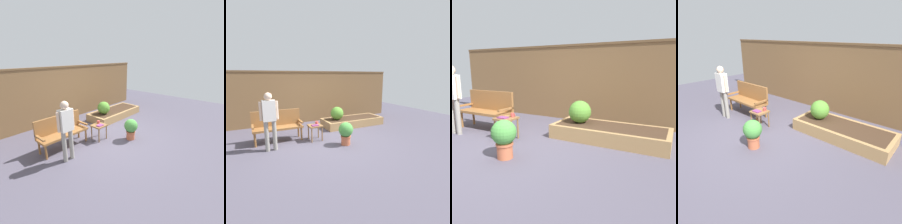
# 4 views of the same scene
# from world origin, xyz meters

# --- Properties ---
(ground_plane) EXTENTS (14.00, 14.00, 0.00)m
(ground_plane) POSITION_xyz_m (0.00, 0.00, 0.00)
(ground_plane) COLOR #514C5B
(fence_back) EXTENTS (8.40, 0.14, 2.16)m
(fence_back) POSITION_xyz_m (0.00, 2.60, 1.09)
(fence_back) COLOR brown
(fence_back) RESTS_ON ground_plane
(garden_bench) EXTENTS (1.44, 0.48, 0.94)m
(garden_bench) POSITION_xyz_m (-1.40, 0.71, 0.54)
(garden_bench) COLOR #936033
(garden_bench) RESTS_ON ground_plane
(side_table) EXTENTS (0.40, 0.40, 0.48)m
(side_table) POSITION_xyz_m (-0.35, 0.24, 0.40)
(side_table) COLOR olive
(side_table) RESTS_ON ground_plane
(cup_on_table) EXTENTS (0.12, 0.08, 0.09)m
(cup_on_table) POSITION_xyz_m (-0.26, 0.35, 0.52)
(cup_on_table) COLOR #CC4C47
(cup_on_table) RESTS_ON side_table
(book_on_table) EXTENTS (0.21, 0.15, 0.03)m
(book_on_table) POSITION_xyz_m (-0.38, 0.17, 0.49)
(book_on_table) COLOR #7F3875
(book_on_table) RESTS_ON side_table
(potted_boxwood) EXTENTS (0.42, 0.42, 0.67)m
(potted_boxwood) POSITION_xyz_m (0.31, -0.52, 0.39)
(potted_boxwood) COLOR #C66642
(potted_boxwood) RESTS_ON ground_plane
(raised_planter_bed) EXTENTS (2.40, 1.00, 0.30)m
(raised_planter_bed) POSITION_xyz_m (1.59, 1.24, 0.15)
(raised_planter_bed) COLOR #AD8451
(raised_planter_bed) RESTS_ON ground_plane
(shrub_near_bench) EXTENTS (0.50, 0.50, 0.50)m
(shrub_near_bench) POSITION_xyz_m (0.90, 1.24, 0.55)
(shrub_near_bench) COLOR brown
(shrub_near_bench) RESTS_ON raised_planter_bed
(person_by_bench) EXTENTS (0.47, 0.20, 1.56)m
(person_by_bench) POSITION_xyz_m (-1.68, -0.00, 0.93)
(person_by_bench) COLOR gray
(person_by_bench) RESTS_ON ground_plane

